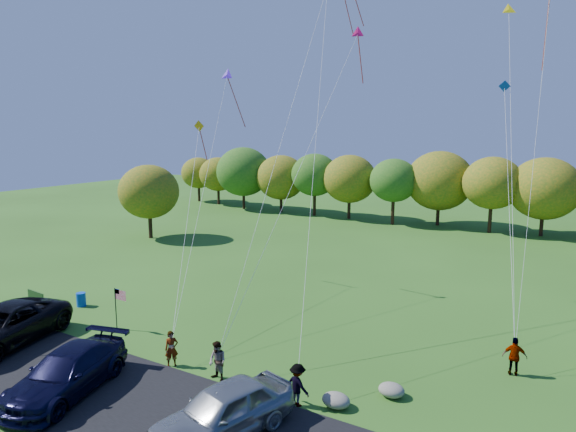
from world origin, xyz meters
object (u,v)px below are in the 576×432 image
at_px(flyer_a, 172,349).
at_px(flyer_b, 217,361).
at_px(trash_barrel, 81,300).
at_px(minivan_dark, 2,326).
at_px(minivan_silver, 223,411).
at_px(park_bench, 37,298).
at_px(minivan_navy, 67,373).
at_px(flyer_d, 515,356).
at_px(flyer_c, 298,385).

distance_m(flyer_a, flyer_b, 2.53).
bearing_deg(trash_barrel, minivan_dark, -73.99).
bearing_deg(trash_barrel, minivan_silver, -21.58).
bearing_deg(flyer_a, park_bench, 121.06).
bearing_deg(flyer_a, minivan_silver, -81.23).
relative_size(minivan_dark, trash_barrel, 8.35).
xyz_separation_m(minivan_silver, flyer_a, (-5.17, 3.00, -0.15)).
height_order(minivan_navy, minivan_silver, minivan_silver).
distance_m(flyer_b, flyer_d, 12.38).
xyz_separation_m(flyer_d, trash_barrel, (-22.86, -3.77, -0.43)).
relative_size(park_bench, trash_barrel, 2.04).
bearing_deg(flyer_b, flyer_d, 46.58).
xyz_separation_m(minivan_silver, flyer_c, (1.14, 3.00, -0.13)).
height_order(minivan_navy, flyer_c, minivan_navy).
relative_size(minivan_navy, park_bench, 3.51).
xyz_separation_m(minivan_dark, flyer_c, (14.66, 2.58, -0.17)).
height_order(minivan_silver, flyer_c, minivan_silver).
height_order(minivan_dark, flyer_d, minivan_dark).
relative_size(minivan_navy, flyer_a, 3.63).
height_order(minivan_dark, minivan_navy, minivan_dark).
distance_m(park_bench, trash_barrel, 2.58).
distance_m(minivan_dark, flyer_c, 14.88).
bearing_deg(minivan_dark, flyer_a, 2.98).
bearing_deg(minivan_navy, minivan_silver, -7.90).
bearing_deg(flyer_c, minivan_navy, 40.87).
relative_size(minivan_silver, flyer_a, 3.28).
relative_size(minivan_dark, minivan_navy, 1.17).
relative_size(minivan_silver, flyer_d, 3.13).
bearing_deg(flyer_a, minivan_dark, 146.08).
distance_m(minivan_silver, park_bench, 17.97).
bearing_deg(minivan_silver, park_bench, -179.64).
height_order(flyer_d, park_bench, flyer_d).
height_order(flyer_b, flyer_c, flyer_b).
relative_size(flyer_d, trash_barrel, 2.07).
height_order(minivan_silver, trash_barrel, minivan_silver).
distance_m(minivan_silver, flyer_b, 4.00).
relative_size(flyer_a, flyer_c, 0.97).
height_order(flyer_a, park_bench, flyer_a).
bearing_deg(flyer_c, minivan_silver, 84.52).
relative_size(minivan_navy, trash_barrel, 7.16).
height_order(flyer_a, flyer_d, flyer_d).
bearing_deg(trash_barrel, flyer_c, -10.37).
height_order(flyer_d, trash_barrel, flyer_d).
xyz_separation_m(minivan_dark, flyer_a, (8.34, 2.58, -0.20)).
bearing_deg(minivan_navy, minivan_dark, 153.85).
xyz_separation_m(minivan_dark, park_bench, (-3.83, 4.26, -0.51)).
bearing_deg(minivan_navy, flyer_c, 10.53).
bearing_deg(park_bench, flyer_d, 16.02).
relative_size(flyer_b, park_bench, 1.02).
xyz_separation_m(minivan_navy, trash_barrel, (-8.15, 6.85, -0.49)).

